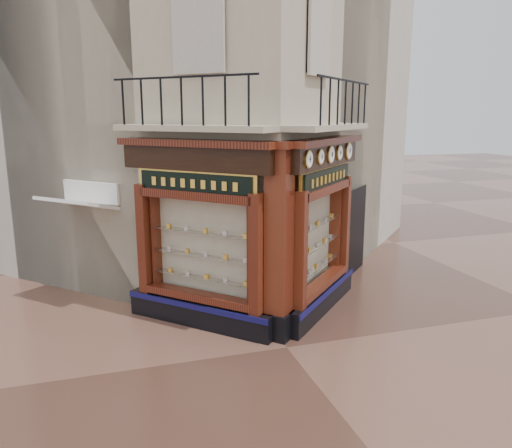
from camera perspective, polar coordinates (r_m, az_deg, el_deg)
name	(u,v)px	position (r m, az deg, el deg)	size (l,w,h in m)	color
ground	(287,347)	(10.08, 3.52, -13.90)	(80.00, 80.00, 0.00)	#452920
main_building	(213,59)	(15.02, -4.89, 18.25)	(8.00, 8.00, 12.00)	#BAAD91
neighbour_left	(121,81)	(17.11, -15.16, 15.48)	(8.00, 8.00, 11.00)	beige
neighbour_right	(268,84)	(18.03, 1.38, 15.72)	(8.00, 8.00, 11.00)	beige
shopfront_left	(198,236)	(10.47, -6.61, -1.41)	(2.86, 2.86, 3.98)	black
shopfront_right	(322,228)	(11.31, 7.53, -0.40)	(2.86, 2.86, 3.98)	black
corner_pilaster	(279,245)	(9.83, 2.65, -2.44)	(0.85, 0.85, 3.98)	black
balcony	(264,127)	(10.44, 0.91, 11.05)	(5.94, 2.97, 1.03)	#BAAD91
clock_a	(309,159)	(9.73, 6.03, 7.36)	(0.28, 0.28, 0.35)	gold
clock_b	(320,157)	(10.33, 7.37, 7.62)	(0.26, 0.26, 0.31)	gold
clock_c	(331,155)	(10.91, 8.53, 7.84)	(0.30, 0.30, 0.37)	gold
clock_d	(339,153)	(11.45, 9.50, 8.02)	(0.27, 0.27, 0.34)	gold
clock_e	(349,151)	(12.09, 10.53, 8.21)	(0.32, 0.32, 0.40)	gold
awning	(85,303)	(12.89, -18.98, -8.56)	(1.72, 1.03, 0.08)	white
signboard_left	(195,183)	(10.20, -7.02, 4.63)	(2.07, 2.07, 0.55)	gold
signboard_right	(327,178)	(11.09, 8.07, 5.23)	(2.10, 2.10, 0.56)	gold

